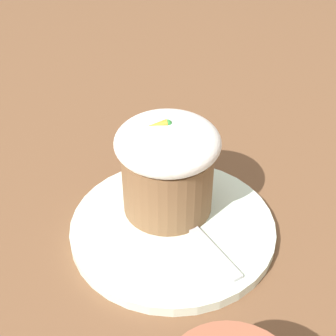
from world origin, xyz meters
name	(u,v)px	position (x,y,z in m)	size (l,w,h in m)	color
ground_plane	(173,231)	(0.00, 0.00, 0.00)	(4.00, 4.00, 0.00)	brown
dessert_plate	(173,227)	(0.00, 0.00, 0.01)	(0.20, 0.20, 0.01)	silver
carrot_cake	(168,164)	(0.00, -0.03, 0.06)	(0.10, 0.10, 0.10)	brown
spoon	(184,218)	(-0.01, 0.00, 0.01)	(0.06, 0.13, 0.01)	#B7B7BC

